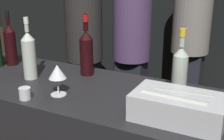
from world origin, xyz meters
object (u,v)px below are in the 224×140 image
Objects in this scene: red_wine_bottle_black_foil at (10,44)px; person_grey_polo at (191,37)px; rose_wine_bottle at (180,70)px; red_wine_bottle_tall at (86,51)px; candle_votive at (25,93)px; person_blond_tee at (132,43)px; white_wine_bottle at (29,54)px; person_in_hoodie at (84,43)px; wine_glass at (57,73)px; ice_bin_with_bottles at (178,106)px.

red_wine_bottle_black_foil is 0.22× the size of person_grey_polo.
person_grey_polo is at bearing 101.21° from rose_wine_bottle.
candle_votive is at bearing -100.86° from red_wine_bottle_tall.
red_wine_bottle_tall is 0.22× the size of person_blond_tee.
person_in_hoodie is (-0.35, 1.18, -0.23)m from white_wine_bottle.
person_grey_polo reaches higher than red_wine_bottle_black_foil.
wine_glass is 0.63m from rose_wine_bottle.
ice_bin_with_bottles is at bearing 10.02° from candle_votive.
wine_glass is 0.10× the size of person_in_hoodie.
person_in_hoodie is at bearing 138.86° from person_blond_tee.
person_blond_tee reaches higher than white_wine_bottle.
white_wine_bottle is at bearing -171.23° from rose_wine_bottle.
rose_wine_bottle is (-0.07, 0.26, 0.08)m from ice_bin_with_bottles.
candle_votive is at bearing -40.50° from red_wine_bottle_black_foil.
person_in_hoodie is (-1.22, 1.04, -0.23)m from rose_wine_bottle.
person_in_hoodie is at bearing -127.46° from person_grey_polo.
candle_votive is 0.34m from white_wine_bottle.
person_in_hoodie reaches higher than red_wine_bottle_black_foil.
person_in_hoodie is at bearing 110.32° from candle_votive.
ice_bin_with_bottles is at bearing -164.06° from person_in_hoodie.
red_wine_bottle_tall is (-0.03, 0.34, 0.03)m from wine_glass.
wine_glass reaches higher than ice_bin_with_bottles.
person_grey_polo is at bearing 101.65° from ice_bin_with_bottles.
ice_bin_with_bottles is 1.12× the size of rose_wine_bottle.
rose_wine_bottle reaches higher than candle_votive.
wine_glass is at bearing -25.50° from red_wine_bottle_black_foil.
person_in_hoodie is (-0.53, 1.43, -0.11)m from candle_votive.
person_blond_tee reaches higher than red_wine_bottle_black_foil.
rose_wine_bottle is 0.89m from white_wine_bottle.
rose_wine_bottle is 0.21× the size of person_in_hoodie.
wine_glass is 0.45× the size of white_wine_bottle.
red_wine_bottle_black_foil is at bearing 152.74° from white_wine_bottle.
red_wine_bottle_tall is at bearing 172.89° from rose_wine_bottle.
red_wine_bottle_tall is at bearing -86.89° from person_grey_polo.
person_in_hoodie is (-0.62, 0.96, -0.23)m from red_wine_bottle_tall.
person_blond_tee is at bearing -123.19° from person_grey_polo.
ice_bin_with_bottles is 1.09× the size of white_wine_bottle.
ice_bin_with_bottles is at bearing 1.07° from wine_glass.
rose_wine_bottle is (0.57, 0.27, 0.02)m from wine_glass.
person_grey_polo is (-0.36, 1.80, -0.24)m from rose_wine_bottle.
candle_votive is at bearing -134.47° from wine_glass.
wine_glass is at bearing -84.69° from person_grey_polo.
ice_bin_with_bottles is 2.10m from person_grey_polo.
ice_bin_with_bottles is at bearing -26.23° from red_wine_bottle_tall.
rose_wine_bottle is 0.97× the size of red_wine_bottle_black_foil.
red_wine_bottle_tall is at bearing -176.27° from person_in_hoodie.
white_wine_bottle is 0.33m from red_wine_bottle_black_foil.
person_grey_polo is (-0.42, 2.06, -0.16)m from ice_bin_with_bottles.
red_wine_bottle_black_foil is at bearing 154.50° from wine_glass.
rose_wine_bottle is at bearing -133.91° from person_blond_tee.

